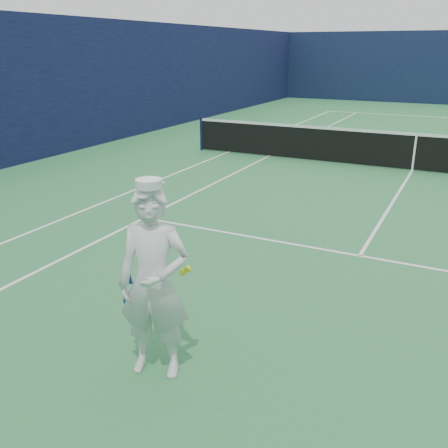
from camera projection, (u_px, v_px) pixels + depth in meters
name	position (u px, v px, depth m)	size (l,w,h in m)	color
ground	(412.00, 171.00, 13.25)	(80.00, 80.00, 0.00)	#2C753F
court_markings	(412.00, 171.00, 13.25)	(11.03, 23.83, 0.01)	white
windscreen_fence	(422.00, 94.00, 12.58)	(20.12, 36.12, 4.00)	#0E1733
tennis_net	(415.00, 150.00, 13.07)	(12.88, 0.09, 1.07)	#141E4C
tennis_player	(154.00, 283.00, 4.77)	(0.88, 0.64, 2.00)	white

